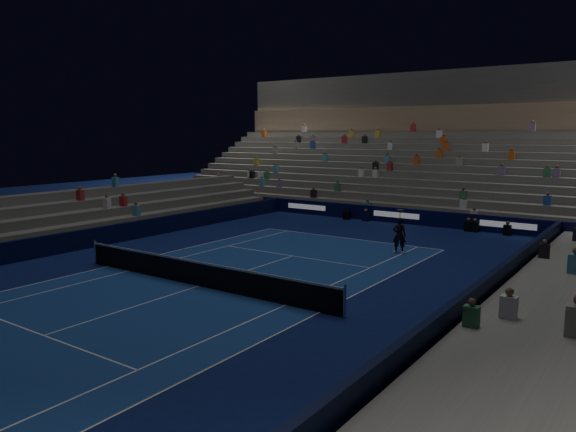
{
  "coord_description": "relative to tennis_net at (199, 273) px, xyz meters",
  "views": [
    {
      "loc": [
        14.56,
        -14.79,
        5.82
      ],
      "look_at": [
        0.0,
        6.0,
        2.0
      ],
      "focal_mm": 34.18,
      "sensor_mm": 36.0,
      "label": 1
    }
  ],
  "objects": [
    {
      "name": "broadcast_camera",
      "position": [
        -3.47,
        18.02,
        -0.2
      ],
      "size": [
        0.56,
        0.95,
        0.58
      ],
      "color": "black",
      "rests_on": "ground"
    },
    {
      "name": "tennis_player",
      "position": [
        3.88,
        9.99,
        0.38
      ],
      "size": [
        0.75,
        0.62,
        1.77
      ],
      "primitive_type": "imported",
      "rotation": [
        0.0,
        0.0,
        3.5
      ],
      "color": "black",
      "rests_on": "ground"
    },
    {
      "name": "ground",
      "position": [
        0.0,
        0.0,
        -0.5
      ],
      "size": [
        90.0,
        90.0,
        0.0
      ],
      "primitive_type": "plane",
      "color": "#0C174C",
      "rests_on": "ground"
    },
    {
      "name": "tennis_net",
      "position": [
        0.0,
        0.0,
        0.0
      ],
      "size": [
        12.9,
        0.1,
        1.1
      ],
      "color": "#B2B2B7",
      "rests_on": "ground"
    },
    {
      "name": "sponsor_barrier_west",
      "position": [
        -9.7,
        0.0,
        -0.0
      ],
      "size": [
        0.25,
        37.0,
        1.0
      ],
      "primitive_type": "cube",
      "color": "black",
      "rests_on": "ground"
    },
    {
      "name": "court_surface",
      "position": [
        0.0,
        0.0,
        -0.5
      ],
      "size": [
        10.97,
        23.77,
        0.01
      ],
      "primitive_type": "cube",
      "color": "navy",
      "rests_on": "ground"
    },
    {
      "name": "grandstand_main",
      "position": [
        0.0,
        27.9,
        2.87
      ],
      "size": [
        44.0,
        15.2,
        11.2
      ],
      "color": "#60615C",
      "rests_on": "ground"
    },
    {
      "name": "grandstand_west",
      "position": [
        -13.17,
        0.0,
        0.41
      ],
      "size": [
        5.0,
        37.0,
        2.5
      ],
      "color": "#60605B",
      "rests_on": "ground"
    },
    {
      "name": "sponsor_barrier_far",
      "position": [
        0.0,
        18.5,
        -0.0
      ],
      "size": [
        44.0,
        0.25,
        1.0
      ],
      "primitive_type": "cube",
      "color": "black",
      "rests_on": "ground"
    },
    {
      "name": "sponsor_barrier_east",
      "position": [
        9.7,
        0.0,
        -0.0
      ],
      "size": [
        0.25,
        37.0,
        1.0
      ],
      "primitive_type": "cube",
      "color": "black",
      "rests_on": "ground"
    }
  ]
}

